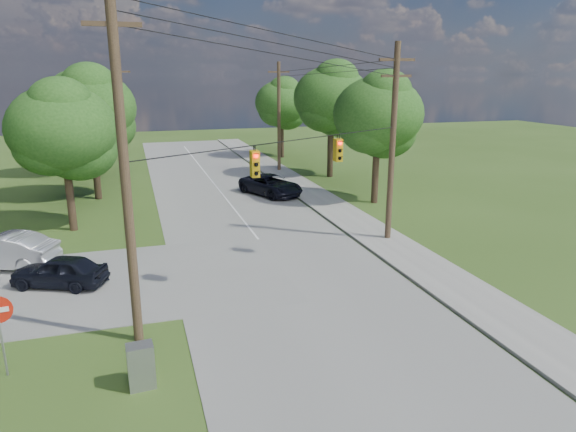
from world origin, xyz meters
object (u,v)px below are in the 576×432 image
object	(u,v)px
pole_sw	(124,162)
car_main_north	(271,185)
pole_north_e	(279,116)
car_cross_dark	(59,271)
car_cross_silver	(2,251)
pole_ne	(393,141)
control_cabinet	(141,366)
pole_north_w	(122,120)

from	to	relation	value
pole_sw	car_main_north	size ratio (longest dim) A/B	2.18
pole_north_e	car_cross_dark	size ratio (longest dim) A/B	2.48
car_cross_dark	car_main_north	world-z (taller)	car_main_north
pole_north_e	car_cross_silver	size ratio (longest dim) A/B	2.01
car_cross_dark	car_main_north	bearing A→B (deg)	160.60
pole_ne	control_cabinet	bearing A→B (deg)	-141.95
pole_north_e	car_cross_silver	xyz separation A→B (m)	(-19.46, -20.70, -4.28)
control_cabinet	car_cross_silver	bearing A→B (deg)	112.15
pole_sw	car_cross_dark	bearing A→B (deg)	118.56
pole_north_e	car_cross_silver	distance (m)	28.73
pole_north_e	car_main_north	distance (m)	11.07
car_cross_dark	control_cabinet	bearing A→B (deg)	43.58
pole_ne	car_cross_silver	size ratio (longest dim) A/B	2.11
pole_ne	car_main_north	distance (m)	13.68
car_cross_dark	car_cross_silver	world-z (taller)	car_cross_silver
pole_north_e	car_main_north	world-z (taller)	pole_north_e
pole_ne	pole_north_e	size ratio (longest dim) A/B	1.05
pole_north_w	car_main_north	bearing A→B (deg)	-42.44
pole_sw	car_cross_dark	distance (m)	8.56
pole_north_w	car_main_north	distance (m)	14.87
car_cross_dark	car_main_north	distance (m)	19.44
pole_north_e	car_cross_dark	xyz separation A→B (m)	(-16.63, -23.84, -4.41)
car_cross_dark	pole_north_e	bearing A→B (deg)	168.60
pole_north_w	car_cross_dark	size ratio (longest dim) A/B	2.48
pole_ne	control_cabinet	xyz separation A→B (m)	(-13.46, -10.53, -4.78)
pole_sw	car_main_north	world-z (taller)	pole_sw
pole_sw	pole_ne	bearing A→B (deg)	29.38
pole_ne	car_cross_silver	xyz separation A→B (m)	(-19.46, 1.30, -4.61)
pole_ne	car_cross_dark	size ratio (longest dim) A/B	2.61
pole_sw	pole_ne	distance (m)	15.51
pole_sw	control_cabinet	xyz separation A→B (m)	(0.04, -2.93, -5.54)
car_main_north	control_cabinet	world-z (taller)	car_main_north
pole_north_w	car_main_north	size ratio (longest dim) A/B	1.82
pole_north_e	control_cabinet	xyz separation A→B (m)	(-13.46, -32.53, -4.45)
pole_north_w	car_cross_dark	distance (m)	24.40
pole_north_e	pole_ne	bearing A→B (deg)	-90.00
control_cabinet	car_cross_dark	bearing A→B (deg)	105.34
pole_ne	car_cross_silver	bearing A→B (deg)	176.18
pole_north_w	car_cross_silver	distance (m)	21.86
pole_north_e	pole_north_w	world-z (taller)	same
pole_north_e	car_cross_silver	world-z (taller)	pole_north_e
pole_sw	car_cross_dark	xyz separation A→B (m)	(-3.13, 5.76, -5.51)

